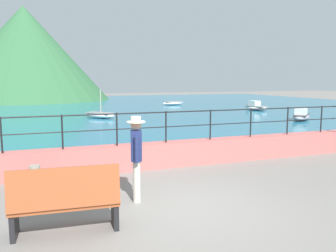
{
  "coord_description": "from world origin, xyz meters",
  "views": [
    {
      "loc": [
        -2.56,
        -5.81,
        2.46
      ],
      "look_at": [
        0.95,
        3.7,
        1.1
      ],
      "focal_mm": 36.32,
      "sensor_mm": 36.0,
      "label": 1
    }
  ],
  "objects_px": {
    "boat_1": "(100,115)",
    "boat_5": "(301,116)",
    "bollard": "(35,177)",
    "boat_6": "(256,107)",
    "person_walking": "(136,154)",
    "bench_main": "(66,201)",
    "boat_3": "(173,103)"
  },
  "relations": [
    {
      "from": "bollard",
      "to": "boat_5",
      "type": "height_order",
      "value": "boat_5"
    },
    {
      "from": "boat_5",
      "to": "boat_1",
      "type": "bearing_deg",
      "value": 154.4
    },
    {
      "from": "boat_5",
      "to": "person_walking",
      "type": "bearing_deg",
      "value": -142.62
    },
    {
      "from": "bench_main",
      "to": "person_walking",
      "type": "height_order",
      "value": "person_walking"
    },
    {
      "from": "boat_1",
      "to": "boat_5",
      "type": "height_order",
      "value": "boat_1"
    },
    {
      "from": "person_walking",
      "to": "boat_1",
      "type": "relative_size",
      "value": 0.75
    },
    {
      "from": "bollard",
      "to": "boat_1",
      "type": "distance_m",
      "value": 14.28
    },
    {
      "from": "boat_3",
      "to": "boat_5",
      "type": "bearing_deg",
      "value": -79.51
    },
    {
      "from": "person_walking",
      "to": "bollard",
      "type": "distance_m",
      "value": 2.65
    },
    {
      "from": "person_walking",
      "to": "boat_6",
      "type": "bearing_deg",
      "value": 49.18
    },
    {
      "from": "bench_main",
      "to": "boat_1",
      "type": "bearing_deg",
      "value": 79.23
    },
    {
      "from": "boat_1",
      "to": "boat_6",
      "type": "bearing_deg",
      "value": 6.01
    },
    {
      "from": "boat_5",
      "to": "boat_6",
      "type": "distance_m",
      "value": 6.95
    },
    {
      "from": "bollard",
      "to": "boat_3",
      "type": "relative_size",
      "value": 0.22
    },
    {
      "from": "bollard",
      "to": "boat_1",
      "type": "relative_size",
      "value": 0.23
    },
    {
      "from": "person_walking",
      "to": "boat_6",
      "type": "relative_size",
      "value": 0.72
    },
    {
      "from": "bollard",
      "to": "boat_6",
      "type": "bearing_deg",
      "value": 42.62
    },
    {
      "from": "person_walking",
      "to": "boat_5",
      "type": "xyz_separation_m",
      "value": [
        13.06,
        9.98,
        -0.65
      ]
    },
    {
      "from": "boat_1",
      "to": "boat_5",
      "type": "relative_size",
      "value": 1.0
    },
    {
      "from": "bollard",
      "to": "bench_main",
      "type": "bearing_deg",
      "value": -79.31
    },
    {
      "from": "bollard",
      "to": "boat_1",
      "type": "xyz_separation_m",
      "value": [
        3.66,
        13.81,
        -0.0
      ]
    },
    {
      "from": "person_walking",
      "to": "boat_1",
      "type": "height_order",
      "value": "boat_1"
    },
    {
      "from": "boat_5",
      "to": "boat_6",
      "type": "height_order",
      "value": "same"
    },
    {
      "from": "boat_5",
      "to": "boat_6",
      "type": "bearing_deg",
      "value": 78.09
    },
    {
      "from": "bench_main",
      "to": "bollard",
      "type": "xyz_separation_m",
      "value": [
        -0.51,
        2.72,
        -0.29
      ]
    },
    {
      "from": "person_walking",
      "to": "boat_5",
      "type": "bearing_deg",
      "value": 37.38
    },
    {
      "from": "boat_6",
      "to": "boat_5",
      "type": "bearing_deg",
      "value": -101.91
    },
    {
      "from": "bench_main",
      "to": "bollard",
      "type": "height_order",
      "value": "bench_main"
    },
    {
      "from": "boat_1",
      "to": "bollard",
      "type": "bearing_deg",
      "value": -104.84
    },
    {
      "from": "boat_6",
      "to": "bollard",
      "type": "bearing_deg",
      "value": -137.38
    },
    {
      "from": "bollard",
      "to": "boat_3",
      "type": "height_order",
      "value": "bollard"
    },
    {
      "from": "bench_main",
      "to": "boat_1",
      "type": "relative_size",
      "value": 0.74
    }
  ]
}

